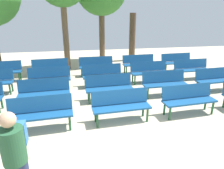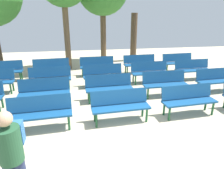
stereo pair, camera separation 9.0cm
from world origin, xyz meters
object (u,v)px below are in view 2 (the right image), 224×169
(bench_r0_c1, at_px, (40,111))
(bench_r3_c3, at_px, (140,63))
(tree_3, at_px, (134,37))
(bench_r3_c2, at_px, (97,65))
(bench_r3_c4, at_px, (178,61))
(bench_r3_c0, at_px, (3,70))
(bench_r2_c4, at_px, (193,68))
(bench_r3_c1, at_px, (51,67))
(visitor_with_backpack, at_px, (12,154))
(bench_r2_c1, at_px, (50,77))
(bench_r1_c4, at_px, (216,79))
(bench_r0_c2, at_px, (120,104))
(bench_r1_c2, at_px, (109,86))
(bench_r1_c3, at_px, (165,82))
(bench_r1_c1, at_px, (44,90))
(bench_r2_c3, at_px, (150,71))
(bench_r2_c2, at_px, (103,74))
(bench_r0_c3, at_px, (188,98))

(bench_r0_c1, bearing_deg, bench_r3_c3, 45.22)
(bench_r3_c3, bearing_deg, tree_3, 79.70)
(bench_r3_c2, relative_size, bench_r3_c4, 0.99)
(bench_r3_c0, bearing_deg, bench_r2_c4, -11.10)
(bench_r3_c1, bearing_deg, visitor_with_backpack, -91.66)
(bench_r2_c1, bearing_deg, bench_r0_c1, -90.46)
(bench_r1_c4, bearing_deg, bench_r0_c2, -162.20)
(bench_r1_c2, distance_m, bench_r3_c2, 2.93)
(bench_r2_c4, bearing_deg, bench_r0_c1, -153.40)
(bench_r3_c4, bearing_deg, bench_r0_c2, -134.18)
(bench_r1_c2, height_order, bench_r1_c3, same)
(bench_r1_c1, bearing_deg, bench_r3_c1, 89.16)
(bench_r3_c3, bearing_deg, bench_r1_c2, -125.73)
(bench_r2_c3, relative_size, tree_3, 0.57)
(bench_r2_c1, bearing_deg, tree_3, 41.78)
(bench_r2_c3, bearing_deg, bench_r1_c3, -90.26)
(bench_r2_c2, bearing_deg, bench_r0_c3, -54.44)
(bench_r0_c3, relative_size, bench_r2_c2, 1.01)
(bench_r1_c3, height_order, tree_3, tree_3)
(tree_3, bearing_deg, bench_r3_c0, -155.60)
(bench_r2_c2, xyz_separation_m, bench_r2_c3, (2.04, 0.12, 0.00))
(bench_r2_c3, distance_m, bench_r2_c4, 2.03)
(bench_r1_c3, xyz_separation_m, bench_r3_c0, (-6.28, 2.66, 0.00))
(bench_r2_c2, bearing_deg, bench_r1_c4, -19.40)
(bench_r2_c4, bearing_deg, bench_r1_c3, -142.84)
(bench_r2_c4, relative_size, bench_r3_c4, 0.99)
(bench_r1_c2, bearing_deg, bench_r2_c3, 35.76)
(bench_r1_c1, height_order, bench_r1_c4, same)
(bench_r3_c0, bearing_deg, bench_r1_c1, -56.48)
(bench_r3_c1, relative_size, bench_r3_c4, 1.00)
(bench_r1_c3, distance_m, bench_r3_c4, 3.56)
(bench_r2_c2, distance_m, bench_r2_c4, 4.07)
(bench_r1_c3, bearing_deg, bench_r1_c4, 0.38)
(bench_r0_c1, xyz_separation_m, bench_r2_c3, (4.01, 3.10, 0.00))
(bench_r3_c4, bearing_deg, bench_r3_c2, 178.24)
(bench_r1_c1, height_order, bench_r1_c3, same)
(bench_r0_c3, xyz_separation_m, bench_r3_c4, (1.88, 4.44, 0.00))
(bench_r1_c3, height_order, bench_r3_c2, same)
(bench_r1_c2, bearing_deg, bench_r3_c2, 90.53)
(bench_r1_c2, bearing_deg, bench_r3_c3, 54.50)
(bench_r2_c2, xyz_separation_m, visitor_with_backpack, (-1.96, -5.20, 0.43))
(bench_r1_c3, xyz_separation_m, tree_3, (0.34, 5.66, 0.90))
(visitor_with_backpack, bearing_deg, bench_r1_c4, -149.80)
(bench_r0_c2, bearing_deg, bench_r3_c0, 133.04)
(bench_r2_c4, bearing_deg, bench_r2_c2, -178.30)
(bench_r2_c1, relative_size, bench_r3_c0, 0.99)
(bench_r2_c4, bearing_deg, bench_r0_c3, -122.98)
(bench_r1_c2, xyz_separation_m, bench_r2_c4, (4.03, 1.63, 0.00))
(bench_r1_c3, bearing_deg, bench_r2_c4, 37.34)
(bench_r2_c4, height_order, bench_r3_c0, same)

